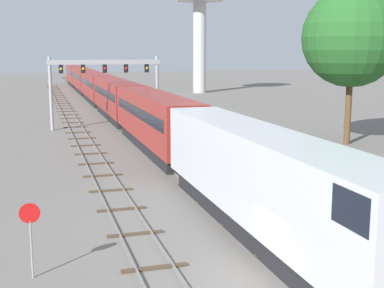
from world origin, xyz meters
name	(u,v)px	position (x,y,z in m)	size (l,w,h in m)	color
ground_plane	(259,279)	(0.00, 0.00, 0.00)	(400.00, 400.00, 0.00)	slate
track_main	(104,109)	(2.00, 60.00, 0.07)	(2.60, 200.00, 0.16)	slate
track_near	(77,129)	(-3.50, 40.00, 0.07)	(2.60, 160.00, 0.16)	slate
passenger_train	(104,91)	(2.00, 60.26, 2.61)	(3.04, 132.91, 4.80)	silver
signal_gantry	(105,76)	(-0.25, 40.69, 5.72)	(12.10, 0.49, 7.76)	#999BA0
stop_sign	(30,230)	(-8.00, 2.52, 1.87)	(0.76, 0.08, 2.88)	gray
trackside_tree_left	(352,37)	(19.33, 24.29, 9.50)	(8.77, 8.77, 13.91)	brown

